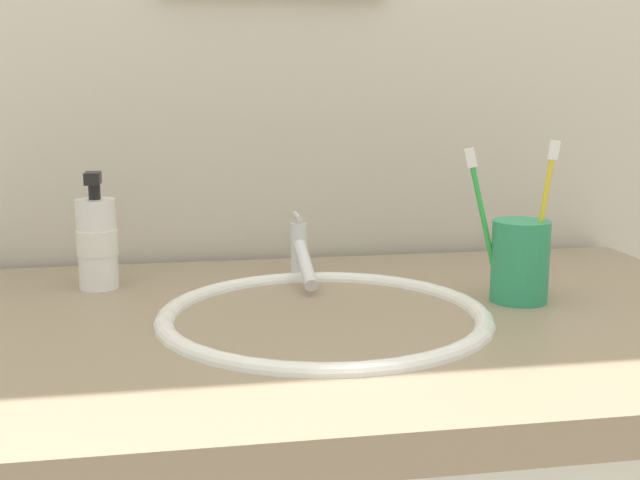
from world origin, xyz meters
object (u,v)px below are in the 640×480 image
object	(u,v)px
toothbrush_cup	(520,261)
soap_dispenser	(97,241)
toothbrush_yellow	(543,211)
toothbrush_green	(482,214)
faucet	(301,254)

from	to	relation	value
toothbrush_cup	soap_dispenser	xyz separation A→B (m)	(-0.54, 0.16, 0.01)
toothbrush_yellow	toothbrush_green	world-z (taller)	toothbrush_yellow
toothbrush_cup	toothbrush_green	world-z (taller)	toothbrush_green
toothbrush_green	soap_dispenser	xyz separation A→B (m)	(-0.50, 0.15, -0.05)
toothbrush_cup	toothbrush_yellow	world-z (taller)	toothbrush_yellow
toothbrush_yellow	toothbrush_cup	bearing A→B (deg)	154.30
toothbrush_cup	soap_dispenser	bearing A→B (deg)	163.33
toothbrush_yellow	faucet	bearing A→B (deg)	150.07
faucet	toothbrush_green	size ratio (longest dim) A/B	0.81
faucet	soap_dispenser	bearing A→B (deg)	178.01
faucet	toothbrush_cup	distance (m)	0.30
faucet	toothbrush_green	distance (m)	0.27
toothbrush_yellow	soap_dispenser	distance (m)	0.59
soap_dispenser	toothbrush_yellow	bearing A→B (deg)	-17.05
toothbrush_cup	soap_dispenser	distance (m)	0.57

